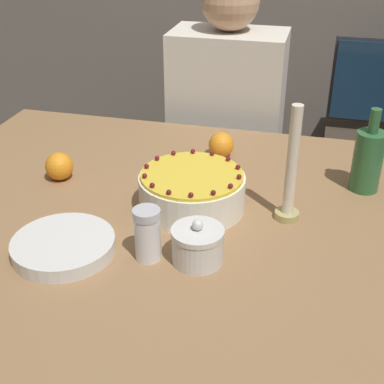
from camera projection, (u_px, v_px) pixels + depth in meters
dining_table at (168, 249)px, 1.35m from camera, size 1.42×1.14×0.76m
cake at (192, 191)px, 1.31m from camera, size 0.26×0.26×0.11m
sugar_bowl at (198, 245)px, 1.12m from camera, size 0.11×0.11×0.10m
sugar_shaker at (147, 234)px, 1.12m from camera, size 0.06×0.06×0.12m
plate_stack at (64, 246)px, 1.16m from camera, size 0.22×0.22×0.03m
candle at (291, 175)px, 1.23m from camera, size 0.06×0.06×0.29m
bottle at (368, 160)px, 1.37m from camera, size 0.08×0.08×0.22m
orange_fruit_0 at (59, 166)px, 1.44m from camera, size 0.08×0.08×0.08m
orange_fruit_1 at (221, 145)px, 1.57m from camera, size 0.07×0.07×0.07m
person_man_blue_shirt at (225, 163)px, 2.06m from camera, size 0.40×0.34×1.23m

